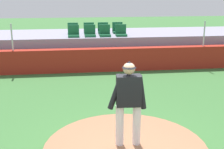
{
  "coord_description": "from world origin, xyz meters",
  "views": [
    {
      "loc": [
        -0.96,
        -5.57,
        3.39
      ],
      "look_at": [
        0.0,
        2.33,
        1.08
      ],
      "focal_mm": 48.61,
      "sensor_mm": 36.0,
      "label": 1
    }
  ],
  "objects": [
    {
      "name": "bleacher_platform",
      "position": [
        0.0,
        8.73,
        0.65
      ],
      "size": [
        17.3,
        3.16,
        1.3
      ],
      "primitive_type": "cube",
      "color": "gray",
      "rests_on": "ground_plane"
    },
    {
      "name": "stadium_chair_3",
      "position": [
        1.05,
        7.68,
        1.46
      ],
      "size": [
        0.48,
        0.44,
        0.5
      ],
      "rotation": [
        0.0,
        0.0,
        3.14
      ],
      "color": "#185D35",
      "rests_on": "bleacher_platform"
    },
    {
      "name": "fence_post_left",
      "position": [
        -3.44,
        6.66,
        1.49
      ],
      "size": [
        0.06,
        0.06,
        1.06
      ],
      "primitive_type": "cylinder",
      "color": "silver",
      "rests_on": "brick_barrier"
    },
    {
      "name": "stadium_chair_0",
      "position": [
        -1.03,
        7.68,
        1.46
      ],
      "size": [
        0.48,
        0.44,
        0.5
      ],
      "rotation": [
        0.0,
        0.0,
        3.14
      ],
      "color": "#185D35",
      "rests_on": "bleacher_platform"
    },
    {
      "name": "stadium_chair_5",
      "position": [
        -0.33,
        8.56,
        1.46
      ],
      "size": [
        0.48,
        0.44,
        0.5
      ],
      "rotation": [
        0.0,
        0.0,
        3.14
      ],
      "color": "#185D35",
      "rests_on": "bleacher_platform"
    },
    {
      "name": "brick_barrier",
      "position": [
        0.0,
        6.66,
        0.48
      ],
      "size": [
        17.72,
        0.4,
        0.96
      ],
      "primitive_type": "cube",
      "color": "#A0251A",
      "rests_on": "ground_plane"
    },
    {
      "name": "stadium_chair_6",
      "position": [
        0.33,
        8.55,
        1.46
      ],
      "size": [
        0.48,
        0.44,
        0.5
      ],
      "rotation": [
        0.0,
        0.0,
        3.14
      ],
      "color": "#185D35",
      "rests_on": "bleacher_platform"
    },
    {
      "name": "stadium_chair_1",
      "position": [
        -0.32,
        7.69,
        1.46
      ],
      "size": [
        0.48,
        0.44,
        0.5
      ],
      "rotation": [
        0.0,
        0.0,
        3.14
      ],
      "color": "#185D35",
      "rests_on": "bleacher_platform"
    },
    {
      "name": "stadium_chair_2",
      "position": [
        0.33,
        7.66,
        1.46
      ],
      "size": [
        0.48,
        0.44,
        0.5
      ],
      "rotation": [
        0.0,
        0.0,
        3.14
      ],
      "color": "#185D35",
      "rests_on": "bleacher_platform"
    },
    {
      "name": "stadium_chair_4",
      "position": [
        -1.07,
        8.56,
        1.46
      ],
      "size": [
        0.48,
        0.44,
        0.5
      ],
      "rotation": [
        0.0,
        0.0,
        3.14
      ],
      "color": "#185D35",
      "rests_on": "bleacher_platform"
    },
    {
      "name": "pitcher",
      "position": [
        0.07,
        0.11,
        1.23
      ],
      "size": [
        0.8,
        0.29,
        1.81
      ],
      "rotation": [
        0.0,
        0.0,
        -0.05
      ],
      "color": "silver",
      "rests_on": "pitchers_mound"
    },
    {
      "name": "baseball",
      "position": [
        0.02,
        0.85,
        0.22
      ],
      "size": [
        0.07,
        0.07,
        0.07
      ],
      "primitive_type": "sphere",
      "color": "white",
      "rests_on": "pitchers_mound"
    },
    {
      "name": "stadium_chair_7",
      "position": [
        1.02,
        8.58,
        1.46
      ],
      "size": [
        0.48,
        0.44,
        0.5
      ],
      "rotation": [
        0.0,
        0.0,
        3.14
      ],
      "color": "#185D35",
      "rests_on": "bleacher_platform"
    },
    {
      "name": "fence_post_right",
      "position": [
        4.45,
        6.66,
        1.49
      ],
      "size": [
        0.06,
        0.06,
        1.06
      ],
      "primitive_type": "cylinder",
      "color": "silver",
      "rests_on": "brick_barrier"
    }
  ]
}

